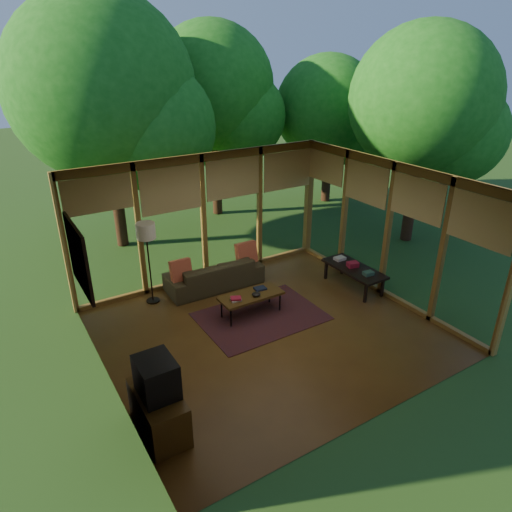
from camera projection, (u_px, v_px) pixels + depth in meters
floor at (269, 331)px, 8.09m from camera, size 5.50×5.50×0.00m
ceiling at (271, 183)px, 6.98m from camera, size 5.50×5.50×0.00m
wall_left at (101, 308)px, 6.22m from camera, size 0.04×5.00×2.70m
wall_front at (381, 336)px, 5.60m from camera, size 5.50×0.04×2.70m
window_wall_back at (204, 219)px, 9.47m from camera, size 5.50×0.12×2.70m
window_wall_right at (388, 231)px, 8.85m from camera, size 0.12×5.00×2.70m
exterior_lawn at (327, 175)px, 18.12m from camera, size 40.00×40.00×0.00m
tree_nw at (102, 90)px, 10.20m from camera, size 4.21×4.21×5.85m
tree_ne at (212, 87)px, 12.53m from camera, size 3.43×3.43×5.35m
tree_se at (423, 100)px, 10.53m from camera, size 3.42×3.42×5.21m
tree_far at (327, 109)px, 13.82m from camera, size 3.17×3.17×4.51m
rug at (261, 316)px, 8.53m from camera, size 2.24×1.58×0.01m
sofa at (214, 274)px, 9.50m from camera, size 2.02×0.83×0.59m
pillow_left at (181, 271)px, 8.97m from camera, size 0.42×0.22×0.44m
pillow_right at (246, 253)px, 9.69m from camera, size 0.46×0.24×0.48m
ct_book_lower at (236, 300)px, 8.23m from camera, size 0.20×0.17×0.03m
ct_book_upper at (236, 298)px, 8.21m from camera, size 0.23×0.21×0.03m
ct_book_side at (260, 288)px, 8.61m from camera, size 0.23×0.18×0.03m
ct_bowl at (256, 294)px, 8.37m from camera, size 0.16×0.16×0.07m
media_cabinet at (159, 412)px, 5.88m from camera, size 0.50×1.00×0.60m
television at (156, 377)px, 5.66m from camera, size 0.45×0.55×0.50m
console_book_a at (368, 273)px, 9.08m from camera, size 0.22×0.17×0.07m
console_book_b at (353, 264)px, 9.42m from camera, size 0.26×0.21×0.10m
console_book_c at (340, 258)px, 9.74m from camera, size 0.23×0.17×0.06m
floor_lamp at (146, 236)px, 8.47m from camera, size 0.36×0.36×1.65m
coffee_table at (251, 296)px, 8.45m from camera, size 1.20×0.50×0.43m
side_console at (354, 270)px, 9.42m from camera, size 0.60×1.40×0.46m
wall_painting at (79, 257)px, 7.23m from camera, size 0.06×1.35×1.15m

